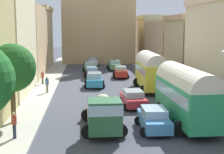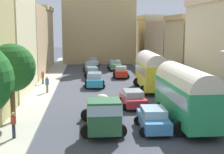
# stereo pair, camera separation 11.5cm
# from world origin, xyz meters

# --- Properties ---
(ground_plane) EXTENTS (154.00, 154.00, 0.00)m
(ground_plane) POSITION_xyz_m (0.00, 27.00, 0.00)
(ground_plane) COLOR #3E424B
(sidewalk_left) EXTENTS (2.50, 70.00, 0.14)m
(sidewalk_left) POSITION_xyz_m (-7.25, 27.00, 0.07)
(sidewalk_left) COLOR #ADAEA0
(sidewalk_left) RESTS_ON ground
(sidewalk_right) EXTENTS (2.50, 70.00, 0.14)m
(sidewalk_right) POSITION_xyz_m (7.25, 27.00, 0.07)
(sidewalk_right) COLOR gray
(sidewalk_right) RESTS_ON ground
(building_left_2) EXTENTS (6.26, 11.49, 11.66)m
(building_left_2) POSITION_xyz_m (-11.35, 22.72, 5.87)
(building_left_2) COLOR beige
(building_left_2) RESTS_ON ground
(building_left_3) EXTENTS (5.18, 10.59, 9.78)m
(building_left_3) POSITION_xyz_m (-11.09, 34.29, 4.89)
(building_left_3) COLOR tan
(building_left_3) RESTS_ON ground
(building_left_4) EXTENTS (4.64, 10.41, 10.28)m
(building_left_4) POSITION_xyz_m (-10.61, 45.04, 5.17)
(building_left_4) COLOR #C8B289
(building_left_4) RESTS_ON ground
(building_right_2) EXTENTS (5.44, 9.18, 8.40)m
(building_right_2) POSITION_xyz_m (10.97, 29.77, 4.23)
(building_right_2) COLOR tan
(building_right_2) RESTS_ON ground
(building_right_3) EXTENTS (5.48, 14.50, 7.73)m
(building_right_3) POSITION_xyz_m (11.24, 42.18, 3.87)
(building_right_3) COLOR tan
(building_right_3) RESTS_ON ground
(building_right_4) EXTENTS (4.46, 10.26, 9.21)m
(building_right_4) POSITION_xyz_m (10.53, 55.16, 4.64)
(building_right_4) COLOR tan
(building_right_4) RESTS_ON ground
(distant_church) EXTENTS (13.72, 7.97, 20.70)m
(distant_church) POSITION_xyz_m (0.00, 53.37, 7.11)
(distant_church) COLOR tan
(distant_church) RESTS_ON ground
(parked_bus_0) EXTENTS (3.31, 8.68, 4.15)m
(parked_bus_0) POSITION_xyz_m (4.35, 10.43, 2.31)
(parked_bus_0) COLOR #2A9B61
(parked_bus_0) RESTS_ON ground
(parked_bus_1) EXTENTS (3.34, 8.12, 4.17)m
(parked_bus_1) POSITION_xyz_m (4.43, 23.32, 2.32)
(parked_bus_1) COLOR yellow
(parked_bus_1) RESTS_ON ground
(cargo_truck_0) EXTENTS (2.96, 6.67, 2.48)m
(cargo_truck_0) POSITION_xyz_m (-1.60, 9.00, 1.29)
(cargo_truck_0) COLOR #285B37
(cargo_truck_0) RESTS_ON ground
(car_0) EXTENTS (2.47, 4.39, 1.67)m
(car_0) POSITION_xyz_m (-1.63, 26.01, 0.83)
(car_0) COLOR #3395C8
(car_0) RESTS_ON ground
(car_1) EXTENTS (2.29, 3.75, 1.58)m
(car_1) POSITION_xyz_m (-1.78, 32.35, 0.80)
(car_1) COLOR #241A32
(car_1) RESTS_ON ground
(car_2) EXTENTS (2.29, 4.30, 1.52)m
(car_2) POSITION_xyz_m (-1.94, 39.44, 0.76)
(car_2) COLOR #469948
(car_2) RESTS_ON ground
(car_3) EXTENTS (2.34, 4.20, 1.47)m
(car_3) POSITION_xyz_m (-1.29, 47.36, 0.75)
(car_3) COLOR silver
(car_3) RESTS_ON ground
(car_4) EXTENTS (2.36, 4.23, 1.55)m
(car_4) POSITION_xyz_m (1.83, 9.18, 0.78)
(car_4) COLOR #4385C0
(car_4) RESTS_ON ground
(car_5) EXTENTS (2.48, 4.18, 1.47)m
(car_5) POSITION_xyz_m (1.41, 15.91, 0.75)
(car_5) COLOR #B82932
(car_5) RESTS_ON ground
(car_6) EXTENTS (2.39, 3.92, 1.58)m
(car_6) POSITION_xyz_m (2.19, 32.82, 0.80)
(car_6) COLOR red
(car_6) RESTS_ON ground
(car_7) EXTENTS (2.44, 4.39, 1.60)m
(car_7) POSITION_xyz_m (2.10, 41.32, 0.80)
(car_7) COLOR #508A58
(car_7) RESTS_ON ground
(pedestrian_1) EXTENTS (0.44, 0.44, 1.83)m
(pedestrian_1) POSITION_xyz_m (-6.68, 22.27, 1.04)
(pedestrian_1) COLOR #7B725B
(pedestrian_1) RESTS_ON ground
(pedestrian_2) EXTENTS (0.45, 0.45, 1.79)m
(pedestrian_2) POSITION_xyz_m (-7.12, 7.88, 1.03)
(pedestrian_2) COLOR #272E3E
(pedestrian_2) RESTS_ON ground
(pedestrian_3) EXTENTS (0.45, 0.45, 1.78)m
(pedestrian_3) POSITION_xyz_m (-7.78, 27.59, 1.01)
(pedestrian_3) COLOR #53513E
(pedestrian_3) RESTS_ON ground
(roadside_tree_1) EXTENTS (3.44, 3.44, 5.79)m
(roadside_tree_1) POSITION_xyz_m (-7.90, 11.49, 4.05)
(roadside_tree_1) COLOR brown
(roadside_tree_1) RESTS_ON ground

